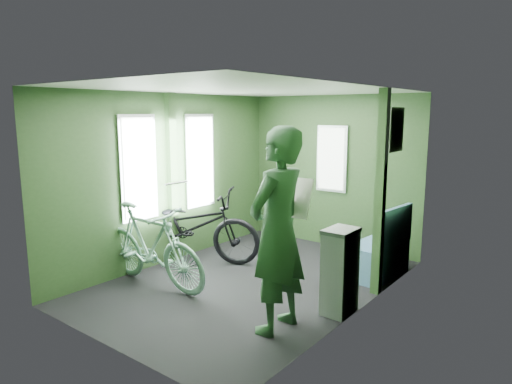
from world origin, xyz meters
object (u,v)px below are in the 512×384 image
(passenger, at_px, (277,231))
(bench_seat, at_px, (378,256))
(waste_box, at_px, (340,271))
(bicycle_mint, at_px, (152,287))
(bicycle_black, at_px, (192,261))

(passenger, bearing_deg, bench_seat, 174.03)
(waste_box, bearing_deg, bench_seat, 95.21)
(waste_box, distance_m, bench_seat, 1.28)
(bicycle_mint, distance_m, bench_seat, 2.81)
(bicycle_black, relative_size, bench_seat, 2.14)
(bicycle_mint, bearing_deg, bicycle_black, 16.84)
(bicycle_mint, bearing_deg, waste_box, -71.44)
(bench_seat, bearing_deg, passenger, -90.22)
(passenger, bearing_deg, bicycle_mint, -89.30)
(passenger, relative_size, bench_seat, 2.13)
(passenger, distance_m, bench_seat, 2.08)
(bicycle_mint, relative_size, waste_box, 1.90)
(bicycle_black, height_order, waste_box, waste_box)
(bicycle_black, distance_m, bench_seat, 2.50)
(bicycle_black, xyz_separation_m, bicycle_mint, (0.29, -0.95, 0.00))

